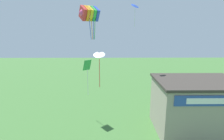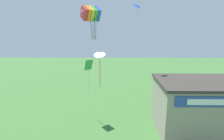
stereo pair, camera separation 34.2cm
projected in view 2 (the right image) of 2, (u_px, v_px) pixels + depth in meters
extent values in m
cube|color=gray|center=(198.00, 108.00, 16.91)|extent=(7.71, 5.39, 4.96)
cube|color=#38332D|center=(201.00, 82.00, 16.33)|extent=(8.01, 5.69, 0.24)
cube|color=#284799|center=(216.00, 102.00, 13.85)|extent=(6.56, 0.08, 0.90)
cube|color=silver|center=(217.00, 102.00, 13.80)|extent=(4.63, 0.04, 0.49)
ellipsoid|color=#E54C8C|center=(91.00, 13.00, 16.82)|extent=(2.47, 2.30, 1.48)
cube|color=red|center=(84.00, 13.00, 16.49)|extent=(1.02, 1.43, 1.51)
cube|color=orange|center=(87.00, 13.00, 16.65)|extent=(1.02, 1.43, 1.51)
cube|color=yellow|center=(91.00, 13.00, 16.82)|extent=(1.02, 1.43, 1.51)
cube|color=green|center=(94.00, 14.00, 16.99)|extent=(1.02, 1.43, 1.51)
cube|color=blue|center=(97.00, 14.00, 17.16)|extent=(1.02, 1.43, 1.51)
cylinder|color=blue|center=(91.00, 29.00, 16.98)|extent=(0.19, 0.32, 1.98)
cylinder|color=orange|center=(93.00, 29.00, 16.99)|extent=(0.10, 0.34, 1.98)
cylinder|color=blue|center=(95.00, 29.00, 17.01)|extent=(0.10, 0.34, 1.98)
cylinder|color=green|center=(96.00, 29.00, 17.05)|extent=(0.19, 0.32, 1.98)
cone|color=white|center=(100.00, 54.00, 14.72)|extent=(1.07, 1.02, 0.47)
cylinder|color=red|center=(100.00, 73.00, 15.08)|extent=(0.05, 0.05, 2.51)
cube|color=green|center=(89.00, 65.00, 19.29)|extent=(0.99, 0.93, 1.19)
cylinder|color=white|center=(89.00, 82.00, 19.73)|extent=(0.05, 0.05, 2.95)
cone|color=blue|center=(137.00, 6.00, 19.66)|extent=(1.25, 1.24, 0.57)
cylinder|color=silver|center=(137.00, 18.00, 19.96)|extent=(0.05, 0.05, 1.97)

